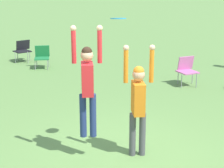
{
  "coord_description": "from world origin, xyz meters",
  "views": [
    {
      "loc": [
        -0.56,
        -6.23,
        3.18
      ],
      "look_at": [
        -0.13,
        0.36,
        1.3
      ],
      "focal_mm": 60.0,
      "sensor_mm": 36.0,
      "label": 1
    }
  ],
  "objects_px": {
    "person_defending": "(138,99)",
    "camping_chair_2": "(42,55)",
    "frisbee": "(118,18)",
    "camping_chair_0": "(187,68)",
    "person_jumping": "(87,80)",
    "camping_chair_1": "(23,49)"
  },
  "relations": [
    {
      "from": "person_jumping",
      "to": "camping_chair_0",
      "type": "bearing_deg",
      "value": -34.98
    },
    {
      "from": "frisbee",
      "to": "camping_chair_0",
      "type": "distance_m",
      "value": 5.46
    },
    {
      "from": "person_defending",
      "to": "camping_chair_1",
      "type": "distance_m",
      "value": 9.06
    },
    {
      "from": "person_jumping",
      "to": "frisbee",
      "type": "distance_m",
      "value": 1.19
    },
    {
      "from": "camping_chair_0",
      "to": "person_defending",
      "type": "bearing_deg",
      "value": 44.84
    },
    {
      "from": "person_jumping",
      "to": "camping_chair_0",
      "type": "xyz_separation_m",
      "value": [
        3.02,
        4.65,
        -0.95
      ]
    },
    {
      "from": "person_defending",
      "to": "camping_chair_1",
      "type": "height_order",
      "value": "person_defending"
    },
    {
      "from": "person_jumping",
      "to": "camping_chair_2",
      "type": "height_order",
      "value": "person_jumping"
    },
    {
      "from": "frisbee",
      "to": "camping_chair_2",
      "type": "relative_size",
      "value": 0.34
    },
    {
      "from": "frisbee",
      "to": "camping_chair_0",
      "type": "bearing_deg",
      "value": 60.96
    },
    {
      "from": "person_defending",
      "to": "camping_chair_2",
      "type": "xyz_separation_m",
      "value": [
        -2.55,
        7.18,
        -0.63
      ]
    },
    {
      "from": "camping_chair_2",
      "to": "person_jumping",
      "type": "bearing_deg",
      "value": 97.68
    },
    {
      "from": "frisbee",
      "to": "camping_chair_2",
      "type": "bearing_deg",
      "value": 107.51
    },
    {
      "from": "person_defending",
      "to": "frisbee",
      "type": "xyz_separation_m",
      "value": [
        -0.35,
        0.18,
        1.41
      ]
    },
    {
      "from": "person_jumping",
      "to": "person_defending",
      "type": "distance_m",
      "value": 0.97
    },
    {
      "from": "person_jumping",
      "to": "camping_chair_1",
      "type": "height_order",
      "value": "person_jumping"
    },
    {
      "from": "camping_chair_0",
      "to": "camping_chair_2",
      "type": "xyz_separation_m",
      "value": [
        -4.67,
        2.56,
        -0.05
      ]
    },
    {
      "from": "person_jumping",
      "to": "person_defending",
      "type": "bearing_deg",
      "value": -90.0
    },
    {
      "from": "frisbee",
      "to": "person_jumping",
      "type": "bearing_deg",
      "value": -158.85
    },
    {
      "from": "frisbee",
      "to": "camping_chair_1",
      "type": "bearing_deg",
      "value": 110.74
    },
    {
      "from": "camping_chair_1",
      "to": "frisbee",
      "type": "bearing_deg",
      "value": 75.48
    },
    {
      "from": "person_defending",
      "to": "frisbee",
      "type": "relative_size",
      "value": 7.42
    }
  ]
}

